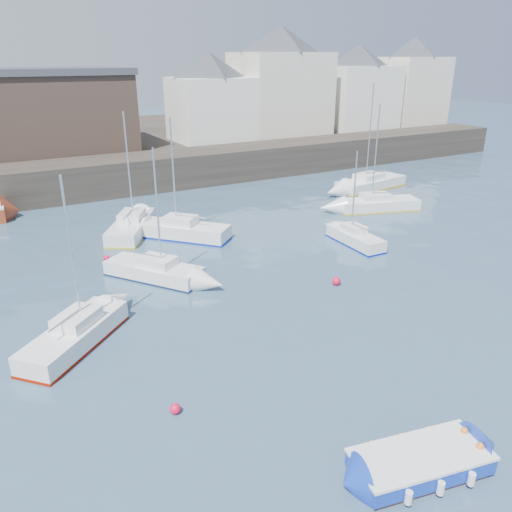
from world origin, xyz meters
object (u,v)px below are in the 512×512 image
blue_dinghy (420,462)px  sailboat_h (132,226)px  sailboat_c (355,238)px  buoy_far (107,261)px  sailboat_a (75,334)px  sailboat_f (184,230)px  sailboat_b (154,271)px  sailboat_d (378,204)px  buoy_mid (336,285)px  sailboat_g (370,183)px  buoy_near (176,413)px

blue_dinghy → sailboat_h: 25.23m
sailboat_c → buoy_far: sailboat_c is taller
sailboat_a → sailboat_c: size_ratio=1.20×
sailboat_c → sailboat_f: size_ratio=0.76×
sailboat_b → sailboat_d: 20.15m
blue_dinghy → buoy_far: (-3.91, 20.98, -0.43)m
buoy_mid → buoy_far: bearing=136.3°
sailboat_a → buoy_mid: bearing=-2.5°
sailboat_g → buoy_near: 33.94m
sailboat_d → buoy_near: sailboat_d is taller
sailboat_a → sailboat_b: size_ratio=1.00×
blue_dinghy → sailboat_d: size_ratio=0.53×
sailboat_c → sailboat_f: sailboat_f is taller
sailboat_b → buoy_mid: (8.19, -5.54, -0.47)m
buoy_near → buoy_far: size_ratio=1.06×
sailboat_h → buoy_near: size_ratio=21.01×
buoy_near → buoy_mid: bearing=26.4°
sailboat_b → buoy_far: bearing=113.3°
blue_dinghy → buoy_near: bearing=131.2°
sailboat_a → sailboat_h: 14.44m
sailboat_b → buoy_near: bearing=-105.1°
sailboat_d → buoy_near: size_ratio=20.98×
sailboat_a → sailboat_b: sailboat_b is taller
sailboat_a → sailboat_f: bearing=48.9°
sailboat_f → sailboat_h: (-2.78, 2.77, -0.02)m
sailboat_g → sailboat_b: bearing=-158.0°
sailboat_b → sailboat_g: size_ratio=0.77×
sailboat_a → sailboat_c: bearing=11.8°
sailboat_g → buoy_mid: 21.81m
sailboat_b → sailboat_h: 8.17m
sailboat_h → buoy_mid: 15.38m
sailboat_d → buoy_far: 21.41m
sailboat_a → sailboat_g: bearing=26.7°
sailboat_f → buoy_near: 17.82m
sailboat_c → buoy_far: size_ratio=16.39×
sailboat_d → buoy_mid: 15.02m
sailboat_f → sailboat_a: bearing=-131.1°
sailboat_b → sailboat_h: size_ratio=0.89×
sailboat_a → sailboat_d: 26.41m
sailboat_g → sailboat_c: bearing=-135.0°
sailboat_c → sailboat_d: size_ratio=0.74×
buoy_near → buoy_far: (1.34, 14.98, 0.00)m
sailboat_c → sailboat_b: bearing=174.9°
sailboat_f → buoy_mid: 11.70m
sailboat_c → buoy_near: (-16.08, -9.94, -0.46)m
blue_dinghy → buoy_near: blue_dinghy is taller
sailboat_c → sailboat_d: 8.45m
sailboat_a → sailboat_c: (18.17, 3.79, -0.05)m
sailboat_a → sailboat_d: sailboat_d is taller
blue_dinghy → sailboat_b: 17.25m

